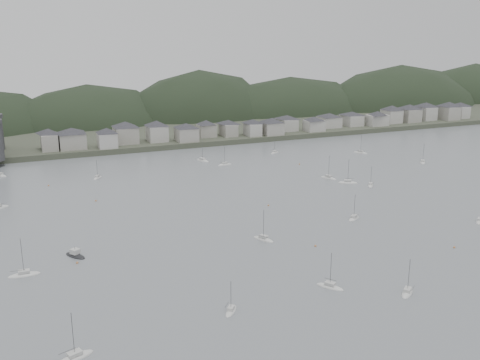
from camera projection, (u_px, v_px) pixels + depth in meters
name	position (u px, v px, depth m)	size (l,w,h in m)	color
ground	(346.00, 265.00, 147.48)	(900.00, 900.00, 0.00)	slate
far_shore_land	(128.00, 117.00, 409.12)	(900.00, 250.00, 3.00)	#383D2D
forested_ridge	(143.00, 139.00, 391.54)	(851.55, 103.94, 102.57)	black
waterfront_town	(247.00, 125.00, 327.21)	(451.48, 28.46, 12.92)	gray
sailboat_lead	(275.00, 153.00, 290.67)	(7.22, 5.85, 9.79)	silver
moored_fleet	(250.00, 202.00, 203.08)	(236.09, 172.07, 12.98)	silver
motor_launch_far	(75.00, 255.00, 153.57)	(6.44, 8.01, 3.85)	black
mooring_buoys	(218.00, 209.00, 194.96)	(118.63, 121.33, 0.70)	#BF763F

